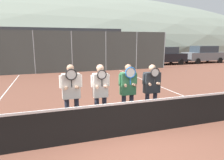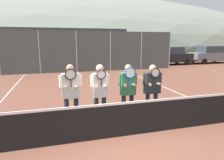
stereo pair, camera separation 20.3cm
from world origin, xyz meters
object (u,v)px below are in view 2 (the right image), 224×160
object	(u,v)px
player_leftmost	(71,91)
player_center_left	(100,90)
car_center	(122,57)
car_left_of_center	(70,58)
car_right_of_center	(169,56)
player_center_right	(128,88)
car_far_right	(210,54)
player_rightmost	(152,87)
car_far_left	(10,59)

from	to	relation	value
player_leftmost	player_center_left	size ratio (longest dim) A/B	1.01
car_center	player_center_left	bearing A→B (deg)	-111.42
car_left_of_center	car_right_of_center	xyz separation A→B (m)	(9.97, -0.10, 0.01)
player_center_right	car_far_right	distance (m)	19.25
car_left_of_center	car_far_right	world-z (taller)	car_far_right
car_left_of_center	car_right_of_center	size ratio (longest dim) A/B	0.95
player_rightmost	car_far_right	bearing A→B (deg)	43.32
player_center_left	player_center_right	world-z (taller)	player_center_left
player_leftmost	player_center_left	xyz separation A→B (m)	(0.80, -0.09, -0.02)
player_rightmost	car_left_of_center	distance (m)	12.84
car_far_left	car_center	bearing A→B (deg)	-0.90
player_center_left	car_center	distance (m)	13.68
car_center	car_left_of_center	bearing A→B (deg)	179.02
player_leftmost	car_far_right	size ratio (longest dim) A/B	0.39
player_center_left	car_right_of_center	bearing A→B (deg)	51.73
player_rightmost	car_left_of_center	bearing A→B (deg)	97.12
car_far_left	car_far_right	distance (m)	19.95
player_rightmost	car_right_of_center	xyz separation A→B (m)	(8.37, 12.64, -0.10)
car_right_of_center	player_leftmost	bearing A→B (deg)	-130.61
player_center_left	car_center	bearing A→B (deg)	68.58
car_center	car_far_right	bearing A→B (deg)	0.65
car_left_of_center	car_far_right	size ratio (longest dim) A/B	0.96
player_rightmost	car_far_right	world-z (taller)	car_far_right
car_far_left	player_center_right	bearing A→B (deg)	-66.48
player_leftmost	car_far_right	distance (m)	20.48
player_center_right	car_center	xyz separation A→B (m)	(4.15, 12.70, -0.15)
player_center_right	car_right_of_center	bearing A→B (deg)	54.08
player_center_right	car_far_right	xyz separation A→B (m)	(14.36, 12.82, -0.08)
car_left_of_center	car_center	bearing A→B (deg)	-0.98
car_far_left	car_right_of_center	xyz separation A→B (m)	(14.78, -0.17, 0.02)
player_center_left	player_rightmost	bearing A→B (deg)	2.75
player_leftmost	player_center_left	bearing A→B (deg)	-6.10
player_rightmost	player_center_left	bearing A→B (deg)	-177.25
car_center	car_far_right	distance (m)	10.21
car_center	car_right_of_center	distance (m)	5.04
car_far_right	car_left_of_center	bearing A→B (deg)	-179.88
player_rightmost	car_far_left	size ratio (longest dim) A/B	0.42
player_leftmost	car_far_right	world-z (taller)	car_far_right
car_left_of_center	player_center_left	bearing A→B (deg)	-90.30
player_leftmost	car_far_left	xyz separation A→B (m)	(-3.95, 12.80, -0.16)
player_rightmost	car_center	size ratio (longest dim) A/B	0.39
player_center_left	car_right_of_center	distance (m)	16.20
player_center_left	player_center_right	bearing A→B (deg)	2.59
player_rightmost	car_far_right	size ratio (longest dim) A/B	0.37
player_center_right	player_rightmost	size ratio (longest dim) A/B	1.02
player_center_left	car_far_right	size ratio (longest dim) A/B	0.39
player_rightmost	car_center	xyz separation A→B (m)	(3.34, 12.66, -0.15)
car_center	player_center_right	bearing A→B (deg)	-108.09
car_far_left	player_rightmost	bearing A→B (deg)	-63.45
player_rightmost	car_right_of_center	bearing A→B (deg)	56.47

